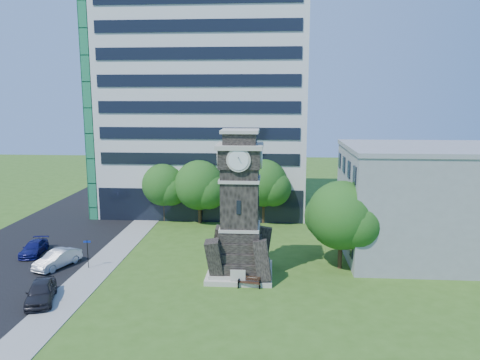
# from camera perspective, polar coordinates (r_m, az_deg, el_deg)

# --- Properties ---
(ground) EXTENTS (160.00, 160.00, 0.00)m
(ground) POSITION_cam_1_polar(r_m,az_deg,el_deg) (38.76, -4.74, -12.38)
(ground) COLOR #375E1A
(ground) RESTS_ON ground
(sidewalk) EXTENTS (3.00, 70.00, 0.06)m
(sidewalk) POSITION_cam_1_polar(r_m,az_deg,el_deg) (45.59, -15.80, -9.19)
(sidewalk) COLOR gray
(sidewalk) RESTS_ON ground
(street) EXTENTS (14.00, 80.00, 0.02)m
(street) POSITION_cam_1_polar(r_m,az_deg,el_deg) (49.08, -25.28, -8.43)
(street) COLOR black
(street) RESTS_ON ground
(clock_tower) EXTENTS (5.40, 5.40, 12.22)m
(clock_tower) POSITION_cam_1_polar(r_m,az_deg,el_deg) (38.65, 0.00, -4.15)
(clock_tower) COLOR #B8AFA0
(clock_tower) RESTS_ON ground
(office_tall) EXTENTS (26.20, 15.11, 28.60)m
(office_tall) POSITION_cam_1_polar(r_m,az_deg,el_deg) (61.84, -4.22, 9.58)
(office_tall) COLOR silver
(office_tall) RESTS_ON ground
(office_low) EXTENTS (15.20, 12.20, 10.40)m
(office_low) POSITION_cam_1_polar(r_m,az_deg,el_deg) (46.66, 21.85, -2.49)
(office_low) COLOR #939598
(office_low) RESTS_ON ground
(car_street_south) EXTENTS (3.19, 4.93, 1.56)m
(car_street_south) POSITION_cam_1_polar(r_m,az_deg,el_deg) (37.99, -23.11, -12.42)
(car_street_south) COLOR black
(car_street_south) RESTS_ON ground
(car_street_mid) EXTENTS (3.06, 4.79, 1.49)m
(car_street_mid) POSITION_cam_1_polar(r_m,az_deg,el_deg) (44.65, -21.37, -8.96)
(car_street_mid) COLOR #A7AAAF
(car_street_mid) RESTS_ON ground
(car_street_north) EXTENTS (2.28, 4.46, 1.24)m
(car_street_north) POSITION_cam_1_polar(r_m,az_deg,el_deg) (48.99, -23.82, -7.60)
(car_street_north) COLOR #131555
(car_street_north) RESTS_ON ground
(car_east_lot) EXTENTS (4.73, 2.75, 1.24)m
(car_east_lot) POSITION_cam_1_polar(r_m,az_deg,el_deg) (42.49, 17.98, -9.90)
(car_east_lot) COLOR #525358
(car_east_lot) RESTS_ON ground
(park_bench) EXTENTS (1.77, 0.47, 0.92)m
(park_bench) POSITION_cam_1_polar(r_m,az_deg,el_deg) (37.59, 1.13, -12.29)
(park_bench) COLOR black
(park_bench) RESTS_ON ground
(street_sign) EXTENTS (0.62, 0.06, 2.59)m
(street_sign) POSITION_cam_1_polar(r_m,az_deg,el_deg) (43.14, -18.09, -8.20)
(street_sign) COLOR black
(street_sign) RESTS_ON ground
(tree_nw) EXTENTS (5.60, 5.09, 7.01)m
(tree_nw) POSITION_cam_1_polar(r_m,az_deg,el_deg) (56.46, -9.23, -0.73)
(tree_nw) COLOR #332114
(tree_nw) RESTS_ON ground
(tree_nc) EXTENTS (6.41, 5.83, 7.52)m
(tree_nc) POSITION_cam_1_polar(r_m,az_deg,el_deg) (54.92, -4.90, -0.80)
(tree_nc) COLOR #332114
(tree_nc) RESTS_ON ground
(tree_ne) EXTENTS (6.17, 5.61, 7.66)m
(tree_ne) POSITION_cam_1_polar(r_m,az_deg,el_deg) (54.84, 2.97, -0.54)
(tree_ne) COLOR #332114
(tree_ne) RESTS_ON ground
(tree_east) EXTENTS (6.54, 5.95, 7.76)m
(tree_east) POSITION_cam_1_polar(r_m,az_deg,el_deg) (41.23, 12.38, -4.46)
(tree_east) COLOR #332114
(tree_east) RESTS_ON ground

